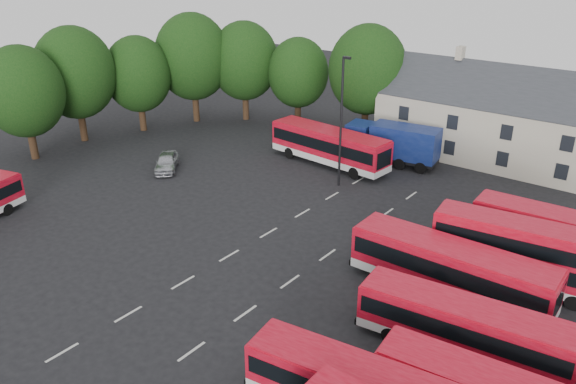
# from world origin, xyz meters

# --- Properties ---
(ground) EXTENTS (140.00, 140.00, 0.00)m
(ground) POSITION_xyz_m (0.00, 0.00, 0.00)
(ground) COLOR black
(ground) RESTS_ON ground
(lane_markings) EXTENTS (5.15, 33.80, 0.01)m
(lane_markings) POSITION_xyz_m (2.50, 2.00, 0.01)
(lane_markings) COLOR beige
(lane_markings) RESTS_ON ground
(treeline) EXTENTS (29.92, 32.59, 12.01)m
(treeline) POSITION_xyz_m (-20.74, 19.36, 6.68)
(treeline) COLOR black
(treeline) RESTS_ON ground
(bus_row_d) EXTENTS (10.41, 3.53, 2.88)m
(bus_row_d) POSITION_xyz_m (15.56, 2.08, 1.73)
(bus_row_d) COLOR silver
(bus_row_d) RESTS_ON ground
(bus_row_e) EXTENTS (11.48, 2.80, 3.24)m
(bus_row_e) POSITION_xyz_m (13.02, 6.44, 1.94)
(bus_row_e) COLOR silver
(bus_row_e) RESTS_ON ground
(bus_dd_south) EXTENTS (10.15, 3.56, 4.07)m
(bus_dd_south) POSITION_xyz_m (15.74, 9.97, 2.32)
(bus_dd_south) COLOR silver
(bus_dd_south) RESTS_ON ground
(bus_dd_north) EXTENTS (9.95, 2.71, 4.04)m
(bus_dd_north) POSITION_xyz_m (17.03, 12.64, 2.30)
(bus_dd_north) COLOR silver
(bus_dd_north) RESTS_ON ground
(bus_north) EXTENTS (11.93, 3.63, 3.32)m
(bus_north) POSITION_xyz_m (-4.15, 19.66, 2.00)
(bus_north) COLOR silver
(bus_north) RESTS_ON ground
(box_truck) EXTENTS (8.67, 3.79, 3.66)m
(box_truck) POSITION_xyz_m (0.24, 23.56, 2.06)
(box_truck) COLOR black
(box_truck) RESTS_ON ground
(silver_car) EXTENTS (4.30, 4.55, 1.52)m
(silver_car) POSITION_xyz_m (-14.87, 9.68, 0.76)
(silver_car) COLOR #B0B3B8
(silver_car) RESTS_ON ground
(lamppost) EXTENTS (0.74, 0.31, 10.74)m
(lamppost) POSITION_xyz_m (-0.77, 16.16, 5.73)
(lamppost) COLOR black
(lamppost) RESTS_ON ground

